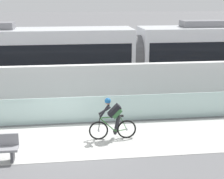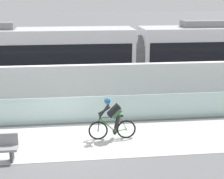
# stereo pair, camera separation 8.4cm
# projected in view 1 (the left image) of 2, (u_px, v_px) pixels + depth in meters

# --- Properties ---
(ground_plane) EXTENTS (200.00, 200.00, 0.00)m
(ground_plane) POSITION_uv_depth(u_px,v_px,m) (68.00, 141.00, 12.30)
(ground_plane) COLOR slate
(bike_path_deck) EXTENTS (32.00, 3.20, 0.01)m
(bike_path_deck) POSITION_uv_depth(u_px,v_px,m) (68.00, 141.00, 12.30)
(bike_path_deck) COLOR beige
(bike_path_deck) RESTS_ON ground
(glass_parapet) EXTENTS (32.00, 0.05, 1.12)m
(glass_parapet) POSITION_uv_depth(u_px,v_px,m) (68.00, 110.00, 13.92)
(glass_parapet) COLOR silver
(glass_parapet) RESTS_ON ground
(concrete_barrier_wall) EXTENTS (32.00, 0.36, 2.10)m
(concrete_barrier_wall) POSITION_uv_depth(u_px,v_px,m) (68.00, 88.00, 15.50)
(concrete_barrier_wall) COLOR white
(concrete_barrier_wall) RESTS_ON ground
(tram_rail_near) EXTENTS (32.00, 0.08, 0.01)m
(tram_rail_near) POSITION_uv_depth(u_px,v_px,m) (69.00, 94.00, 18.16)
(tram_rail_near) COLOR #595654
(tram_rail_near) RESTS_ON ground
(tram_rail_far) EXTENTS (32.00, 0.08, 0.01)m
(tram_rail_far) POSITION_uv_depth(u_px,v_px,m) (69.00, 87.00, 19.53)
(tram_rail_far) COLOR #595654
(tram_rail_far) RESTS_ON ground
(tram) EXTENTS (22.56, 2.54, 3.81)m
(tram) POSITION_uv_depth(u_px,v_px,m) (136.00, 56.00, 18.78)
(tram) COLOR silver
(tram) RESTS_ON ground
(cyclist_on_bike) EXTENTS (1.77, 0.58, 1.61)m
(cyclist_on_bike) POSITION_uv_depth(u_px,v_px,m) (113.00, 119.00, 12.28)
(cyclist_on_bike) COLOR black
(cyclist_on_bike) RESTS_ON ground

